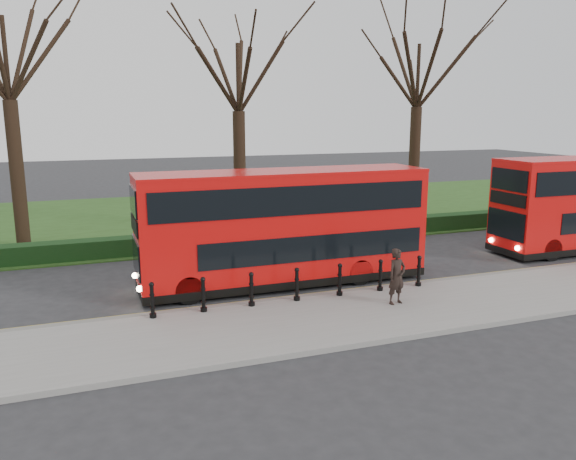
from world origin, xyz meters
name	(u,v)px	position (x,y,z in m)	size (l,w,h in m)	color
ground	(262,294)	(0.00, 0.00, 0.00)	(120.00, 120.00, 0.00)	#28282B
pavement	(294,323)	(0.00, -3.00, 0.07)	(60.00, 4.00, 0.15)	gray
kerb	(272,302)	(0.00, -1.00, 0.07)	(60.00, 0.25, 0.16)	slate
grass_verge	(184,217)	(0.00, 15.00, 0.03)	(60.00, 18.00, 0.06)	#274617
hedge	(216,240)	(0.00, 6.80, 0.40)	(60.00, 0.90, 0.80)	black
yellow_line_outer	(269,301)	(0.00, -0.70, 0.01)	(60.00, 0.10, 0.01)	yellow
yellow_line_inner	(267,299)	(0.00, -0.50, 0.01)	(60.00, 0.10, 0.01)	yellow
tree_left	(5,49)	(-8.00, 10.00, 8.49)	(7.47, 7.47, 11.68)	black
tree_mid	(238,70)	(2.00, 10.00, 7.89)	(6.95, 6.95, 10.86)	black
tree_right	(418,69)	(12.00, 10.00, 8.21)	(7.23, 7.23, 11.29)	black
bollard_row	(297,285)	(0.70, -1.35, 0.65)	(8.95, 0.15, 1.00)	black
bus_lead	(284,228)	(1.08, 0.88, 2.00)	(9.98, 2.29, 3.97)	red
pedestrian	(397,276)	(3.45, -2.66, 1.01)	(0.63, 0.41, 1.72)	black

